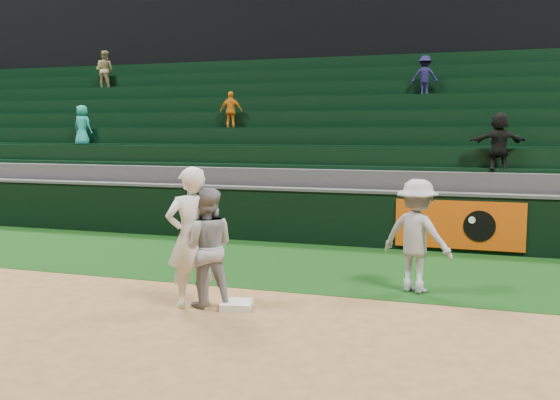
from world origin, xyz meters
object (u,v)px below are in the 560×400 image
at_px(baserunner, 206,247).
at_px(base_coach, 417,236).
at_px(first_baseman, 191,237).
at_px(first_base, 237,305).

bearing_deg(baserunner, base_coach, -169.29).
bearing_deg(baserunner, first_baseman, 7.43).
bearing_deg(base_coach, first_baseman, 52.34).
distance_m(baserunner, base_coach, 3.30).
bearing_deg(first_baseman, baserunner, 163.86).
bearing_deg(first_baseman, first_base, 146.29).
bearing_deg(first_baseman, base_coach, 166.94).
bearing_deg(first_base, first_baseman, -168.85).
xyz_separation_m(first_baseman, base_coach, (2.99, 1.85, -0.12)).
relative_size(first_base, base_coach, 0.24).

